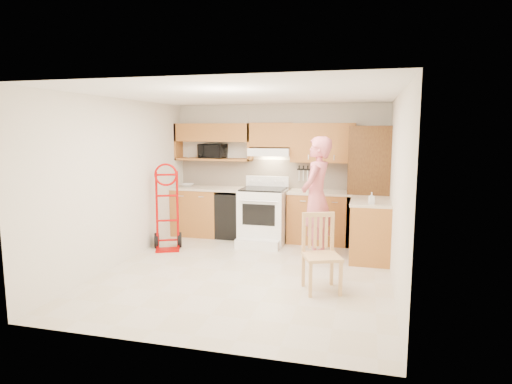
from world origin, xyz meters
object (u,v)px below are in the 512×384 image
at_px(range, 262,211).
at_px(dining_chair, 322,254).
at_px(microwave, 213,151).
at_px(person, 316,198).
at_px(hand_truck, 167,211).

distance_m(range, dining_chair, 2.43).
bearing_deg(dining_chair, microwave, 111.60).
bearing_deg(person, microwave, -104.96).
bearing_deg(person, range, -108.68).
distance_m(person, hand_truck, 2.53).
bearing_deg(dining_chair, hand_truck, 133.38).
xyz_separation_m(microwave, person, (2.13, -1.10, -0.66)).
relative_size(microwave, range, 0.42).
bearing_deg(hand_truck, person, -19.27).
bearing_deg(hand_truck, microwave, 50.51).
xyz_separation_m(range, hand_truck, (-1.48, -0.77, 0.07)).
distance_m(microwave, range, 1.59).
bearing_deg(person, hand_truck, -74.19).
bearing_deg(range, microwave, 156.36).
height_order(microwave, range, microwave).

